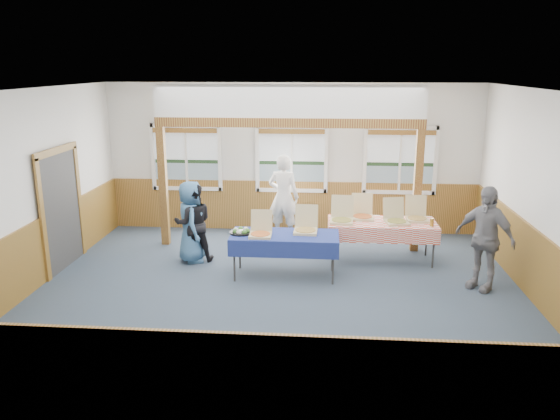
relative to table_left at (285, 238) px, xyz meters
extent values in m
plane|color=#2B3646|center=(-0.05, -0.73, -0.70)|extent=(8.00, 8.00, 0.00)
plane|color=white|center=(-0.05, -0.73, 2.50)|extent=(8.00, 8.00, 0.00)
plane|color=silver|center=(-0.05, 2.77, 0.90)|extent=(8.00, 0.00, 8.00)
plane|color=silver|center=(-0.05, -4.23, 0.90)|extent=(8.00, 0.00, 8.00)
plane|color=silver|center=(-4.05, -0.73, 0.90)|extent=(0.00, 8.00, 8.00)
plane|color=silver|center=(3.95, -0.73, 0.90)|extent=(0.00, 8.00, 8.00)
cube|color=brown|center=(-0.05, 2.74, -0.15)|extent=(7.98, 0.05, 1.10)
cube|color=brown|center=(-0.05, -4.21, -0.15)|extent=(7.98, 0.05, 1.10)
cube|color=brown|center=(-4.03, -0.73, -0.15)|extent=(0.05, 6.98, 1.10)
cube|color=brown|center=(3.92, -0.73, -0.15)|extent=(0.05, 6.98, 1.10)
cube|color=#313131|center=(-4.01, 0.17, 0.35)|extent=(0.06, 1.30, 2.10)
cube|color=white|center=(-2.35, 2.71, 0.21)|extent=(1.52, 0.05, 0.08)
cube|color=white|center=(-2.35, 2.71, 1.59)|extent=(1.52, 0.05, 0.08)
cube|color=white|center=(-3.09, 2.71, 0.90)|extent=(0.08, 0.05, 1.46)
cube|color=white|center=(-1.61, 2.71, 0.90)|extent=(0.08, 0.05, 1.46)
cube|color=white|center=(-2.35, 2.71, 0.90)|extent=(0.05, 0.05, 1.30)
cube|color=slate|center=(-2.35, 2.75, 0.51)|extent=(1.40, 0.02, 0.52)
cube|color=#1B341A|center=(-2.35, 2.75, 0.81)|extent=(1.40, 0.02, 0.08)
cube|color=silver|center=(-2.35, 2.75, 1.20)|extent=(1.40, 0.02, 0.70)
cube|color=brown|center=(-2.35, 2.69, 1.49)|extent=(1.40, 0.07, 0.10)
cube|color=white|center=(-0.05, 2.71, 0.21)|extent=(1.52, 0.05, 0.08)
cube|color=white|center=(-0.05, 2.71, 1.59)|extent=(1.52, 0.05, 0.08)
cube|color=white|center=(-0.79, 2.71, 0.90)|extent=(0.08, 0.05, 1.46)
cube|color=white|center=(0.69, 2.71, 0.90)|extent=(0.08, 0.05, 1.46)
cube|color=white|center=(-0.05, 2.71, 0.90)|extent=(0.05, 0.05, 1.30)
cube|color=slate|center=(-0.05, 2.75, 0.51)|extent=(1.40, 0.02, 0.52)
cube|color=#1B341A|center=(-0.05, 2.75, 0.81)|extent=(1.40, 0.02, 0.08)
cube|color=silver|center=(-0.05, 2.75, 1.20)|extent=(1.40, 0.02, 0.70)
cube|color=brown|center=(-0.05, 2.69, 1.49)|extent=(1.40, 0.07, 0.10)
cube|color=white|center=(2.25, 2.71, 0.21)|extent=(1.52, 0.05, 0.08)
cube|color=white|center=(2.25, 2.71, 1.59)|extent=(1.52, 0.05, 0.08)
cube|color=white|center=(1.51, 2.71, 0.90)|extent=(0.08, 0.05, 1.46)
cube|color=white|center=(2.99, 2.71, 0.90)|extent=(0.08, 0.05, 1.46)
cube|color=white|center=(2.25, 2.71, 0.90)|extent=(0.05, 0.05, 1.30)
cube|color=slate|center=(2.25, 2.75, 0.51)|extent=(1.40, 0.02, 0.52)
cube|color=#1B341A|center=(2.25, 2.75, 0.81)|extent=(1.40, 0.02, 0.08)
cube|color=silver|center=(2.25, 2.75, 1.20)|extent=(1.40, 0.02, 0.70)
cube|color=brown|center=(2.25, 2.69, 1.49)|extent=(1.40, 0.07, 0.10)
cube|color=#542512|center=(-2.55, 1.57, 0.50)|extent=(0.15, 0.15, 2.40)
cube|color=#542512|center=(2.45, 1.57, 0.50)|extent=(0.15, 0.15, 2.40)
cube|color=#542512|center=(-0.05, 1.57, 1.79)|extent=(5.15, 0.18, 0.18)
cylinder|color=#313131|center=(-0.83, -0.31, -0.34)|extent=(0.04, 0.04, 0.73)
cylinder|color=#313131|center=(-0.83, 0.31, -0.34)|extent=(0.04, 0.04, 0.73)
cylinder|color=#313131|center=(0.83, -0.31, -0.34)|extent=(0.04, 0.04, 0.73)
cylinder|color=#313131|center=(0.83, 0.31, -0.34)|extent=(0.04, 0.04, 0.73)
cube|color=#313131|center=(0.00, 0.00, 0.03)|extent=(1.84, 0.92, 0.03)
cube|color=navy|center=(0.00, 0.00, 0.05)|extent=(1.91, 0.99, 0.01)
cube|color=navy|center=(0.00, -0.40, -0.09)|extent=(1.83, 0.20, 0.28)
cube|color=navy|center=(0.00, 0.40, -0.09)|extent=(1.83, 0.20, 0.28)
cylinder|color=#313131|center=(0.84, 0.59, -0.34)|extent=(0.04, 0.04, 0.73)
cylinder|color=#313131|center=(0.84, 1.27, -0.34)|extent=(0.04, 0.04, 0.73)
cylinder|color=#313131|center=(2.63, 0.59, -0.34)|extent=(0.04, 0.04, 0.73)
cylinder|color=#313131|center=(2.63, 1.27, -0.34)|extent=(0.04, 0.04, 0.73)
cube|color=#313131|center=(1.74, 0.93, 0.03)|extent=(1.99, 1.01, 0.03)
cube|color=red|center=(1.74, 0.93, 0.05)|extent=(2.06, 1.08, 0.01)
cube|color=red|center=(1.74, 0.50, -0.09)|extent=(1.96, 0.23, 0.28)
cube|color=red|center=(1.74, 1.36, -0.09)|extent=(1.96, 0.23, 0.28)
cube|color=#CDBE89|center=(-0.40, -0.15, 0.08)|extent=(0.37, 0.37, 0.04)
cylinder|color=#C4722E|center=(-0.40, -0.15, 0.11)|extent=(0.33, 0.33, 0.01)
cube|color=#CDBE89|center=(-0.40, 0.07, 0.28)|extent=(0.37, 0.09, 0.36)
cube|color=#CDBE89|center=(0.35, 0.12, 0.08)|extent=(0.41, 0.41, 0.04)
cylinder|color=tan|center=(0.35, 0.12, 0.11)|extent=(0.36, 0.36, 0.01)
cube|color=#CDBE89|center=(0.36, 0.36, 0.30)|extent=(0.40, 0.11, 0.39)
cube|color=#CDBE89|center=(0.99, 0.79, 0.08)|extent=(0.44, 0.44, 0.05)
cylinder|color=#BA7C3A|center=(0.99, 0.79, 0.11)|extent=(0.38, 0.38, 0.01)
cube|color=#CDBE89|center=(1.00, 1.04, 0.31)|extent=(0.42, 0.12, 0.41)
cube|color=#CDBE89|center=(1.39, 1.08, 0.08)|extent=(0.40, 0.40, 0.04)
cylinder|color=#C4722E|center=(1.39, 1.08, 0.11)|extent=(0.35, 0.35, 0.01)
cube|color=#CDBE89|center=(1.38, 1.32, 0.30)|extent=(0.40, 0.10, 0.39)
cube|color=#CDBE89|center=(1.99, 0.81, 0.08)|extent=(0.46, 0.46, 0.04)
cylinder|color=#BA7C3A|center=(1.99, 0.81, 0.11)|extent=(0.40, 0.40, 0.01)
cube|color=#CDBE89|center=(1.94, 1.05, 0.29)|extent=(0.40, 0.16, 0.39)
cube|color=#CDBE89|center=(2.39, 1.03, 0.08)|extent=(0.39, 0.39, 0.04)
cylinder|color=tan|center=(2.39, 1.03, 0.11)|extent=(0.34, 0.34, 0.01)
cube|color=#CDBE89|center=(2.39, 1.27, 0.29)|extent=(0.39, 0.09, 0.38)
cylinder|color=black|center=(-0.75, 0.00, 0.07)|extent=(0.40, 0.40, 0.03)
cylinder|color=white|center=(-0.75, 0.00, 0.10)|extent=(0.09, 0.09, 0.04)
sphere|color=#3D6F2A|center=(-0.64, 0.00, 0.10)|extent=(0.09, 0.09, 0.09)
sphere|color=beige|center=(-0.68, 0.09, 0.10)|extent=(0.09, 0.09, 0.09)
sphere|color=#3D6F2A|center=(-0.77, 0.11, 0.10)|extent=(0.09, 0.09, 0.09)
sphere|color=beige|center=(-0.85, 0.05, 0.10)|extent=(0.09, 0.09, 0.09)
sphere|color=#3D6F2A|center=(-0.85, -0.05, 0.10)|extent=(0.09, 0.09, 0.09)
sphere|color=beige|center=(-0.77, -0.11, 0.10)|extent=(0.09, 0.09, 0.09)
sphere|color=#3D6F2A|center=(-0.68, -0.09, 0.10)|extent=(0.09, 0.09, 0.09)
cylinder|color=#986419|center=(2.59, 0.68, 0.13)|extent=(0.07, 0.07, 0.15)
imported|color=white|center=(-0.18, 2.16, 0.19)|extent=(0.73, 0.56, 1.79)
imported|color=black|center=(-1.73, 0.64, 0.03)|extent=(0.84, 0.73, 1.47)
imported|color=#3A6692|center=(-1.77, 0.62, 0.06)|extent=(0.67, 0.85, 1.52)
imported|color=gray|center=(3.24, -0.27, 0.16)|extent=(1.02, 1.00, 1.72)
camera|label=1|loc=(0.64, -8.85, 2.86)|focal=35.00mm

